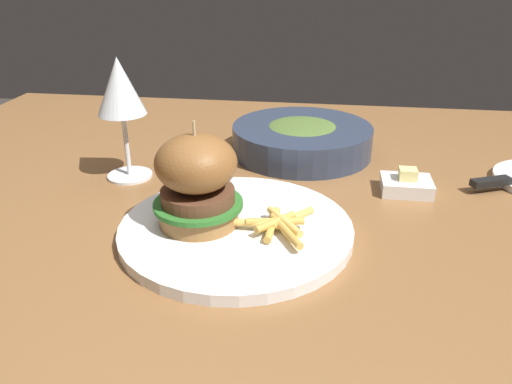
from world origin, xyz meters
The scene contains 7 objects.
dining_table centered at (0.00, 0.00, 0.66)m, with size 1.23×0.96×0.74m.
main_plate centered at (0.02, -0.12, 0.75)m, with size 0.28×0.28×0.01m, color white.
burger_sandwich centered at (-0.03, -0.13, 0.81)m, with size 0.11×0.11×0.13m.
fries_pile centered at (0.07, -0.13, 0.76)m, with size 0.10×0.10×0.02m.
wine_glass centered at (-0.18, 0.03, 0.87)m, with size 0.07×0.07×0.18m.
butter_dish centered at (0.23, 0.03, 0.75)m, with size 0.07×0.06×0.04m.
soup_bowl centered at (0.08, 0.16, 0.77)m, with size 0.23×0.23×0.05m.
Camera 1 is at (0.11, -0.64, 1.05)m, focal length 35.00 mm.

